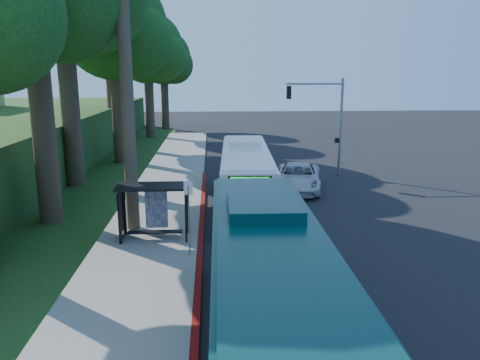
{
  "coord_description": "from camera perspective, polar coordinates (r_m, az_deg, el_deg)",
  "views": [
    {
      "loc": [
        -4.47,
        -22.93,
        7.29
      ],
      "look_at": [
        -2.98,
        1.0,
        1.82
      ],
      "focal_mm": 35.0,
      "sensor_mm": 36.0,
      "label": 1
    }
  ],
  "objects": [
    {
      "name": "ground",
      "position": [
        24.47,
        7.16,
        -4.58
      ],
      "size": [
        140.0,
        140.0,
        0.0
      ],
      "primitive_type": "plane",
      "color": "black",
      "rests_on": "ground"
    },
    {
      "name": "sidewalk",
      "position": [
        24.21,
        -10.14,
        -4.73
      ],
      "size": [
        4.5,
        70.0,
        0.12
      ],
      "primitive_type": "cube",
      "color": "gray",
      "rests_on": "ground"
    },
    {
      "name": "red_curb",
      "position": [
        20.27,
        -4.87,
        -8.08
      ],
      "size": [
        0.25,
        30.0,
        0.13
      ],
      "primitive_type": "cube",
      "color": "maroon",
      "rests_on": "ground"
    },
    {
      "name": "grass_verge",
      "position": [
        30.09,
        -19.92,
        -1.89
      ],
      "size": [
        8.0,
        70.0,
        0.06
      ],
      "primitive_type": "cube",
      "color": "#234719",
      "rests_on": "ground"
    },
    {
      "name": "bus_shelter",
      "position": [
        20.99,
        -11.07,
        -2.53
      ],
      "size": [
        3.2,
        1.51,
        2.55
      ],
      "color": "black",
      "rests_on": "ground"
    },
    {
      "name": "stop_sign_pole",
      "position": [
        18.69,
        -6.28,
        -3.4
      ],
      "size": [
        0.35,
        0.06,
        3.17
      ],
      "color": "gray",
      "rests_on": "ground"
    },
    {
      "name": "traffic_signal_pole",
      "position": [
        34.07,
        10.58,
        7.81
      ],
      "size": [
        4.1,
        0.3,
        7.0
      ],
      "color": "gray",
      "rests_on": "ground"
    },
    {
      "name": "tree_2",
      "position": [
        39.74,
        -14.98,
        17.04
      ],
      "size": [
        8.82,
        8.4,
        15.12
      ],
      "color": "#382B1E",
      "rests_on": "ground"
    },
    {
      "name": "tree_3",
      "position": [
        48.07,
        -15.6,
        18.0
      ],
      "size": [
        10.08,
        9.6,
        17.28
      ],
      "color": "#382B1E",
      "rests_on": "ground"
    },
    {
      "name": "tree_4",
      "position": [
        55.4,
        -11.12,
        15.14
      ],
      "size": [
        8.4,
        8.0,
        14.14
      ],
      "color": "#382B1E",
      "rests_on": "ground"
    },
    {
      "name": "tree_5",
      "position": [
        63.22,
        -9.23,
        14.21
      ],
      "size": [
        7.35,
        7.0,
        12.86
      ],
      "color": "#382B1E",
      "rests_on": "ground"
    },
    {
      "name": "white_bus",
      "position": [
        25.72,
        0.71,
        0.42
      ],
      "size": [
        3.12,
        12.14,
        3.59
      ],
      "rotation": [
        0.0,
        0.0,
        -0.05
      ],
      "color": "white",
      "rests_on": "ground"
    },
    {
      "name": "teal_bus",
      "position": [
        11.7,
        3.74,
        -14.53
      ],
      "size": [
        3.01,
        13.18,
        3.92
      ],
      "rotation": [
        0.0,
        0.0,
        -0.01
      ],
      "color": "#093634",
      "rests_on": "ground"
    },
    {
      "name": "pickup",
      "position": [
        30.0,
        7.08,
        0.33
      ],
      "size": [
        3.92,
        6.44,
        1.67
      ],
      "primitive_type": "imported",
      "rotation": [
        0.0,
        0.0,
        -0.2
      ],
      "color": "silver",
      "rests_on": "ground"
    }
  ]
}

